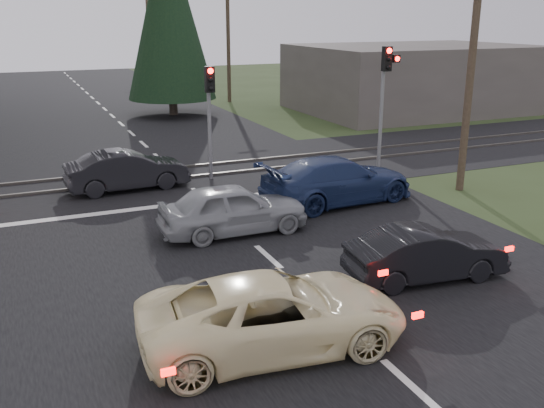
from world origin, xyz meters
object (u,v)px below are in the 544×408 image
utility_pole_mid (228,31)px  dark_car_far (127,171)px  utility_pole_near (473,50)px  silver_car (233,209)px  utility_pole_far (148,25)px  dark_hatchback (426,254)px  traffic_signal_right (386,84)px  traffic_signal_center (210,103)px  blue_sedan (337,180)px  cream_coupe (273,313)px

utility_pole_mid → dark_car_far: utility_pole_mid is taller
utility_pole_near → silver_car: (-8.70, -0.99, -4.02)m
utility_pole_far → dark_hatchback: (-5.70, -54.62, -4.12)m
traffic_signal_right → utility_pole_near: utility_pole_near is taller
silver_car → dark_car_far: (-1.89, 5.57, -0.02)m
traffic_signal_right → utility_pole_far: size_ratio=0.52×
traffic_signal_right → utility_pole_far: utility_pole_far is taller
traffic_signal_center → blue_sedan: size_ratio=0.79×
cream_coupe → dark_hatchback: cream_coupe is taller
dark_hatchback → dark_car_far: size_ratio=0.90×
utility_pole_far → dark_car_far: 45.85m
silver_car → blue_sedan: (4.02, 1.35, 0.05)m
utility_pole_mid → dark_hatchback: utility_pole_mid is taller
traffic_signal_center → dark_car_far: size_ratio=0.99×
traffic_signal_center → dark_car_far: traffic_signal_center is taller
traffic_signal_center → traffic_signal_right: bearing=-10.4°
traffic_signal_right → silver_car: 9.32m
traffic_signal_center → utility_pole_far: (7.50, 44.32, 1.92)m
cream_coupe → utility_pole_mid: bearing=-12.2°
blue_sedan → traffic_signal_right: bearing=-55.8°
traffic_signal_right → utility_pole_near: (0.95, -3.47, 1.41)m
utility_pole_near → dark_hatchback: (-5.70, -5.62, -4.12)m
utility_pole_far → silver_car: utility_pole_far is taller
utility_pole_near → silver_car: size_ratio=2.18×
traffic_signal_center → dark_hatchback: bearing=-80.1°
traffic_signal_center → utility_pole_near: bearing=-32.0°
silver_car → dark_car_far: 5.88m
utility_pole_near → cream_coupe: utility_pole_near is taller
utility_pole_mid → dark_car_far: bearing=-118.6°
dark_car_far → cream_coupe: bearing=179.4°
traffic_signal_center → dark_hatchback: traffic_signal_center is taller
blue_sedan → dark_car_far: bearing=48.7°
utility_pole_mid → blue_sedan: (-4.68, -23.64, -3.98)m
traffic_signal_right → utility_pole_mid: (0.95, 20.53, 1.41)m
cream_coupe → dark_hatchback: 4.60m
silver_car → utility_pole_mid: bearing=-18.7°
utility_pole_near → cream_coupe: 12.93m
traffic_signal_center → blue_sedan: traffic_signal_center is taller
traffic_signal_center → dark_car_far: 3.75m
utility_pole_mid → cream_coupe: bearing=-108.0°
traffic_signal_center → dark_car_far: bearing=-178.1°
utility_pole_near → traffic_signal_center: bearing=148.0°
traffic_signal_right → dark_car_far: bearing=173.5°
traffic_signal_right → utility_pole_mid: 20.60m
traffic_signal_right → dark_car_far: size_ratio=1.14×
utility_pole_mid → dark_car_far: size_ratio=2.18×
traffic_signal_right → silver_car: traffic_signal_right is taller
cream_coupe → dark_hatchback: size_ratio=1.32×
blue_sedan → utility_pole_near: bearing=-100.1°
traffic_signal_right → utility_pole_mid: utility_pole_mid is taller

